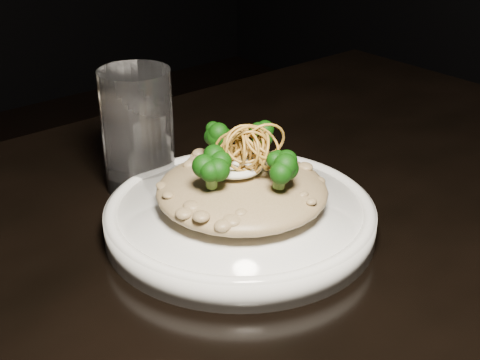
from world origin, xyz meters
The scene contains 7 objects.
table centered at (0.00, 0.00, 0.67)m, with size 1.10×0.80×0.75m.
plate centered at (-0.02, 0.04, 0.76)m, with size 0.26×0.26×0.03m, color white.
risotto centered at (-0.02, 0.04, 0.79)m, with size 0.16×0.16×0.04m, color brown.
broccoli centered at (-0.02, 0.04, 0.84)m, with size 0.13×0.13×0.05m, color black, non-canonical shape.
cheese centered at (-0.03, 0.04, 0.82)m, with size 0.05×0.05×0.01m, color white.
shallots centered at (-0.02, 0.03, 0.84)m, with size 0.05×0.05×0.03m, color brown, non-canonical shape.
drinking_glass centered at (-0.04, 0.18, 0.82)m, with size 0.07×0.07×0.13m, color silver.
Camera 1 is at (-0.38, -0.39, 1.08)m, focal length 50.00 mm.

